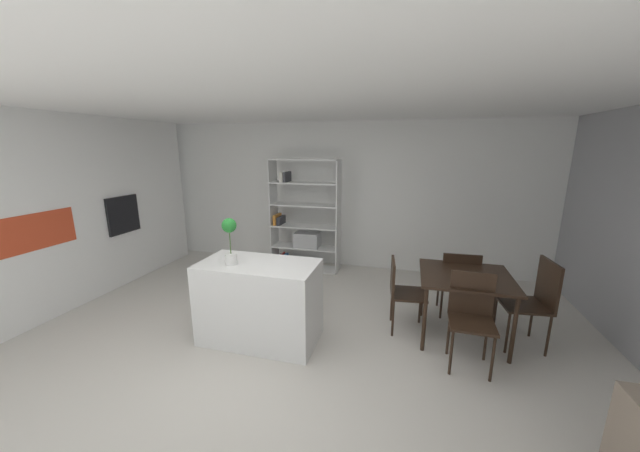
% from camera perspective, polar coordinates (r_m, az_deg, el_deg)
% --- Properties ---
extents(ground_plane, '(10.25, 10.25, 0.00)m').
position_cam_1_polar(ground_plane, '(3.82, -9.20, -21.34)').
color(ground_plane, beige).
extents(ceiling_slab, '(7.44, 6.20, 0.06)m').
position_cam_1_polar(ceiling_slab, '(3.18, -11.08, 21.60)').
color(ceiling_slab, white).
rests_on(ceiling_slab, ground_plane).
extents(back_partition, '(7.44, 0.06, 2.60)m').
position_cam_1_polar(back_partition, '(6.12, 2.21, 5.23)').
color(back_partition, white).
rests_on(back_partition, ground_plane).
extents(tall_cabinet_run_left, '(0.66, 5.59, 2.60)m').
position_cam_1_polar(tall_cabinet_run_left, '(5.55, -42.98, 0.80)').
color(tall_cabinet_run_left, white).
rests_on(tall_cabinet_run_left, ground_plane).
extents(cabinet_niche_splashback, '(0.01, 0.95, 0.45)m').
position_cam_1_polar(cabinet_niche_splashback, '(5.31, -40.47, -0.74)').
color(cabinet_niche_splashback, '#CC4223').
rests_on(cabinet_niche_splashback, ground_plane).
extents(built_in_oven, '(0.06, 0.58, 0.58)m').
position_cam_1_polar(built_in_oven, '(6.09, -30.59, 1.70)').
color(built_in_oven, black).
rests_on(built_in_oven, ground_plane).
extents(kitchen_island, '(1.30, 0.69, 0.92)m').
position_cam_1_polar(kitchen_island, '(3.92, -10.26, -12.60)').
color(kitchen_island, white).
rests_on(kitchen_island, ground_plane).
extents(potted_plant_on_island, '(0.16, 0.16, 0.51)m').
position_cam_1_polar(potted_plant_on_island, '(3.69, -15.15, -1.88)').
color(potted_plant_on_island, white).
rests_on(potted_plant_on_island, kitchen_island).
extents(open_bookshelf, '(1.22, 0.37, 1.97)m').
position_cam_1_polar(open_bookshelf, '(5.94, -2.97, 0.54)').
color(open_bookshelf, white).
rests_on(open_bookshelf, ground_plane).
extents(dining_table, '(0.98, 0.92, 0.76)m').
position_cam_1_polar(dining_table, '(4.15, 23.54, -8.72)').
color(dining_table, black).
rests_on(dining_table, ground_plane).
extents(dining_chair_island_side, '(0.45, 0.46, 0.87)m').
position_cam_1_polar(dining_chair_island_side, '(4.14, 13.64, -10.25)').
color(dining_chair_island_side, black).
rests_on(dining_chair_island_side, ground_plane).
extents(dining_chair_near, '(0.43, 0.41, 0.95)m').
position_cam_1_polar(dining_chair_near, '(3.75, 24.44, -13.04)').
color(dining_chair_near, black).
rests_on(dining_chair_near, ground_plane).
extents(dining_chair_window_side, '(0.51, 0.50, 0.99)m').
position_cam_1_polar(dining_chair_window_side, '(4.36, 32.88, -10.07)').
color(dining_chair_window_side, black).
rests_on(dining_chair_window_side, ground_plane).
extents(dining_chair_far, '(0.47, 0.44, 0.89)m').
position_cam_1_polar(dining_chair_far, '(4.65, 22.61, -8.17)').
color(dining_chair_far, black).
rests_on(dining_chair_far, ground_plane).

